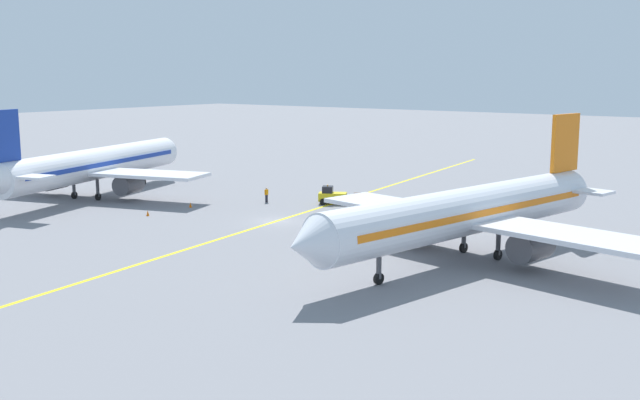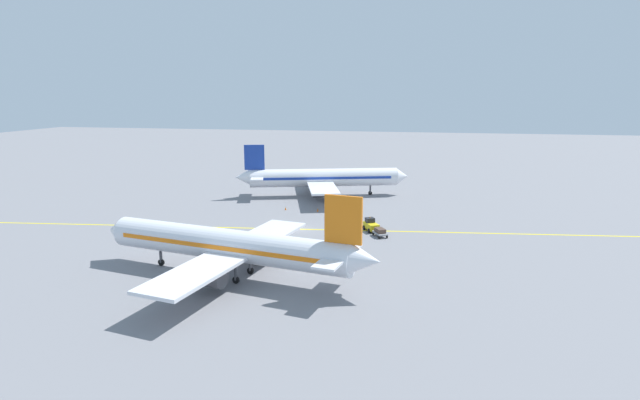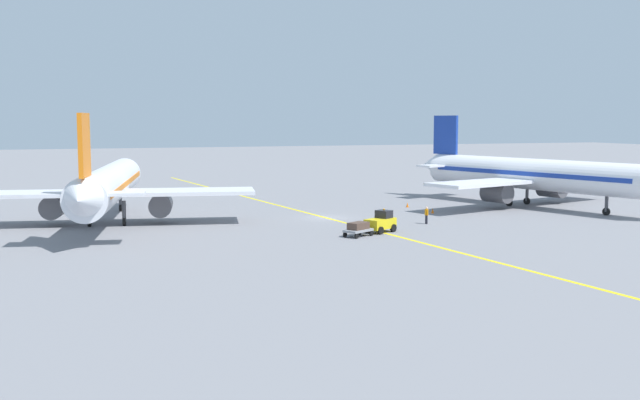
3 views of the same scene
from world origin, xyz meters
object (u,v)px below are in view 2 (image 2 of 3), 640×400
at_px(traffic_cone_mid_apron, 318,210).
at_px(airplane_adjacent_stand, 322,178).
at_px(ground_crew_worker, 354,214).
at_px(airplane_at_gate, 231,246).
at_px(traffic_cone_near_nose, 286,209).
at_px(baggage_tug_white, 371,225).
at_px(baggage_cart_trailing, 380,232).

bearing_deg(traffic_cone_mid_apron, airplane_adjacent_stand, 7.96).
bearing_deg(ground_crew_worker, airplane_at_gate, 160.27).
bearing_deg(traffic_cone_near_nose, traffic_cone_mid_apron, -89.17).
relative_size(airplane_adjacent_stand, traffic_cone_near_nose, 63.38).
distance_m(airplane_at_gate, airplane_adjacent_stand, 47.17).
bearing_deg(airplane_at_gate, traffic_cone_mid_apron, -5.57).
bearing_deg(ground_crew_worker, traffic_cone_mid_apron, 57.68).
height_order(airplane_adjacent_stand, ground_crew_worker, airplane_adjacent_stand).
height_order(airplane_at_gate, traffic_cone_mid_apron, airplane_at_gate).
bearing_deg(traffic_cone_mid_apron, baggage_tug_white, -135.94).
distance_m(baggage_cart_trailing, traffic_cone_mid_apron, 18.39).
height_order(baggage_cart_trailing, ground_crew_worker, ground_crew_worker).
xyz_separation_m(baggage_tug_white, traffic_cone_near_nose, (10.82, 16.47, -0.63)).
bearing_deg(baggage_cart_trailing, baggage_tug_white, 29.41).
bearing_deg(airplane_adjacent_stand, baggage_tug_white, -153.07).
bearing_deg(baggage_tug_white, airplane_at_gate, 148.58).
bearing_deg(baggage_cart_trailing, ground_crew_worker, 28.53).
xyz_separation_m(airplane_adjacent_stand, ground_crew_worker, (-18.13, -9.04, -2.80)).
bearing_deg(ground_crew_worker, airplane_adjacent_stand, 26.50).
height_order(airplane_adjacent_stand, traffic_cone_mid_apron, airplane_adjacent_stand).
bearing_deg(airplane_adjacent_stand, airplane_at_gate, 178.34).
relative_size(airplane_adjacent_stand, ground_crew_worker, 20.75).
distance_m(baggage_tug_white, ground_crew_worker, 7.25).
xyz_separation_m(baggage_tug_white, traffic_cone_mid_apron, (10.90, 10.55, -0.63)).
bearing_deg(traffic_cone_mid_apron, baggage_cart_trailing, -138.54).
xyz_separation_m(airplane_at_gate, airplane_adjacent_stand, (47.15, -1.36, 0.00)).
distance_m(baggage_cart_trailing, traffic_cone_near_nose, 22.69).
bearing_deg(airplane_adjacent_stand, traffic_cone_mid_apron, -172.04).
xyz_separation_m(baggage_tug_white, baggage_cart_trailing, (-2.87, -1.62, -0.14)).
xyz_separation_m(traffic_cone_near_nose, traffic_cone_mid_apron, (0.09, -5.92, 0.00)).
height_order(baggage_tug_white, ground_crew_worker, baggage_tug_white).
bearing_deg(airplane_at_gate, traffic_cone_near_nose, 4.53).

